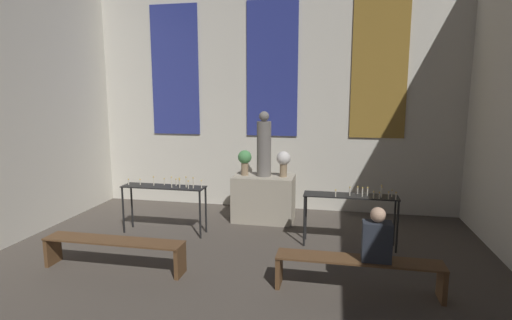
{
  "coord_description": "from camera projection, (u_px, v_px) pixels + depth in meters",
  "views": [
    {
      "loc": [
        1.4,
        2.08,
        2.54
      ],
      "look_at": [
        0.0,
        9.01,
        1.38
      ],
      "focal_mm": 28.0,
      "sensor_mm": 36.0,
      "label": 1
    }
  ],
  "objects": [
    {
      "name": "wall_back",
      "position": [
        272.0,
        92.0,
        8.73
      ],
      "size": [
        8.18,
        0.16,
        5.13
      ],
      "color": "silver",
      "rests_on": "ground_plane"
    },
    {
      "name": "altar",
      "position": [
        264.0,
        198.0,
        8.09
      ],
      "size": [
        1.21,
        0.74,
        0.92
      ],
      "color": "#ADA38E",
      "rests_on": "ground_plane"
    },
    {
      "name": "statue",
      "position": [
        264.0,
        146.0,
        7.92
      ],
      "size": [
        0.28,
        0.28,
        1.29
      ],
      "color": "slate",
      "rests_on": "altar"
    },
    {
      "name": "flower_vase_left",
      "position": [
        245.0,
        159.0,
        8.04
      ],
      "size": [
        0.28,
        0.28,
        0.51
      ],
      "color": "#937A5B",
      "rests_on": "altar"
    },
    {
      "name": "flower_vase_right",
      "position": [
        284.0,
        161.0,
        7.88
      ],
      "size": [
        0.28,
        0.28,
        0.51
      ],
      "color": "#937A5B",
      "rests_on": "altar"
    },
    {
      "name": "candle_rack_left",
      "position": [
        164.0,
        193.0,
        7.31
      ],
      "size": [
        1.55,
        0.38,
        1.09
      ],
      "color": "black",
      "rests_on": "ground_plane"
    },
    {
      "name": "candle_rack_right",
      "position": [
        351.0,
        202.0,
        6.65
      ],
      "size": [
        1.55,
        0.38,
        1.08
      ],
      "color": "black",
      "rests_on": "ground_plane"
    },
    {
      "name": "pew_back_left",
      "position": [
        114.0,
        247.0,
        5.81
      ],
      "size": [
        2.11,
        0.36,
        0.46
      ],
      "color": "brown",
      "rests_on": "ground_plane"
    },
    {
      "name": "pew_back_right",
      "position": [
        358.0,
        268.0,
        5.14
      ],
      "size": [
        2.11,
        0.36,
        0.46
      ],
      "color": "brown",
      "rests_on": "ground_plane"
    },
    {
      "name": "person_seated",
      "position": [
        377.0,
        238.0,
        5.03
      ],
      "size": [
        0.36,
        0.24,
        0.7
      ],
      "color": "#282D38",
      "rests_on": "pew_back_right"
    }
  ]
}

